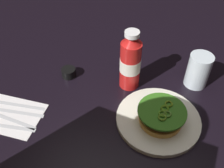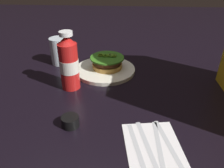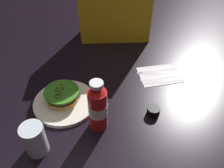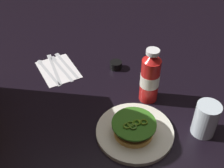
% 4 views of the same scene
% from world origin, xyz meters
% --- Properties ---
extents(ground_plane, '(3.00, 3.00, 0.00)m').
position_xyz_m(ground_plane, '(0.00, 0.00, 0.00)').
color(ground_plane, black).
extents(dinner_plate, '(0.24, 0.24, 0.01)m').
position_xyz_m(dinner_plate, '(-0.14, 0.06, 0.01)').
color(dinner_plate, silver).
rests_on(dinner_plate, ground_plane).
extents(burger_sandwich, '(0.14, 0.14, 0.05)m').
position_xyz_m(burger_sandwich, '(-0.15, 0.07, 0.04)').
color(burger_sandwich, gold).
rests_on(burger_sandwich, dinner_plate).
extents(ketchup_bottle, '(0.07, 0.07, 0.20)m').
position_xyz_m(ketchup_bottle, '(-0.01, -0.05, 0.09)').
color(ketchup_bottle, red).
rests_on(ketchup_bottle, ground_plane).
extents(water_glass, '(0.07, 0.07, 0.11)m').
position_xyz_m(water_glass, '(-0.21, -0.15, 0.06)').
color(water_glass, silver).
rests_on(water_glass, ground_plane).
extents(condiment_cup, '(0.05, 0.05, 0.03)m').
position_xyz_m(condiment_cup, '(0.20, -0.01, 0.02)').
color(condiment_cup, black).
rests_on(condiment_cup, ground_plane).
extents(napkin, '(0.20, 0.16, 0.00)m').
position_xyz_m(napkin, '(0.27, 0.21, 0.00)').
color(napkin, white).
rests_on(napkin, ground_plane).
extents(steak_knife, '(0.20, 0.06, 0.00)m').
position_xyz_m(steak_knife, '(0.30, 0.18, 0.00)').
color(steak_knife, silver).
rests_on(steak_knife, napkin).
extents(fork_utensil, '(0.20, 0.06, 0.00)m').
position_xyz_m(fork_utensil, '(0.29, 0.21, 0.00)').
color(fork_utensil, silver).
rests_on(fork_utensil, napkin).
extents(butter_knife, '(0.21, 0.02, 0.00)m').
position_xyz_m(butter_knife, '(0.29, 0.23, 0.00)').
color(butter_knife, silver).
rests_on(butter_knife, napkin).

